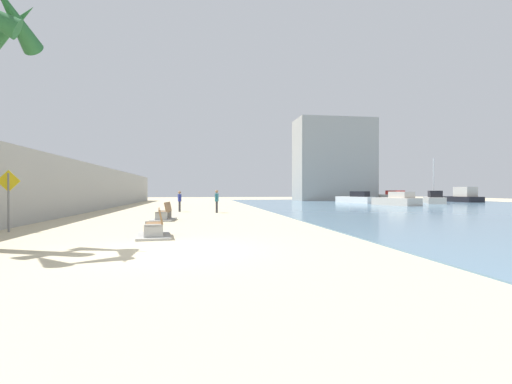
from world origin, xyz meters
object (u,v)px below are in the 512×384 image
object	(u,v)px
boat_far_right	(391,197)
boat_mid_bay	(462,197)
person_walking	(217,200)
person_standing	(180,200)
bench_near	(155,230)
boat_far_left	(434,199)
boat_nearest	(397,200)
pedestrian_sign	(9,193)
bench_far	(164,216)
boat_outer	(356,199)

from	to	relation	value
boat_far_right	boat_mid_bay	bearing A→B (deg)	-43.66
person_walking	person_standing	xyz separation A→B (m)	(-2.68, 1.65, -0.05)
bench_near	boat_far_left	world-z (taller)	boat_far_left
bench_near	boat_nearest	world-z (taller)	boat_nearest
boat_far_left	person_walking	bearing A→B (deg)	-151.75
bench_near	boat_mid_bay	distance (m)	49.27
person_standing	pedestrian_sign	size ratio (longest dim) A/B	0.65
boat_mid_bay	person_standing	bearing A→B (deg)	-154.53
boat_mid_bay	bench_near	bearing A→B (deg)	-138.34
person_walking	boat_far_left	xyz separation A→B (m)	(26.62, 14.30, -0.33)
bench_far	person_walking	size ratio (longest dim) A/B	1.34
bench_far	person_walking	bearing A→B (deg)	63.93
bench_near	pedestrian_sign	world-z (taller)	pedestrian_sign
boat_outer	person_walking	bearing A→B (deg)	-136.14
boat_outer	pedestrian_sign	world-z (taller)	pedestrian_sign
boat_outer	bench_near	bearing A→B (deg)	-123.93
bench_far	boat_mid_bay	xyz separation A→B (m)	(37.13, 25.46, 0.53)
person_walking	person_standing	distance (m)	3.14
boat_nearest	pedestrian_sign	size ratio (longest dim) A/B	2.26
pedestrian_sign	boat_nearest	bearing A→B (deg)	36.69
person_standing	boat_nearest	bearing A→B (deg)	19.51
pedestrian_sign	boat_far_left	bearing A→B (deg)	35.97
person_standing	boat_far_right	size ratio (longest dim) A/B	0.25
boat_nearest	boat_mid_bay	bearing A→B (deg)	33.17
bench_near	boat_outer	distance (m)	37.33
boat_far_left	boat_far_right	xyz separation A→B (m)	(0.61, 11.32, 0.02)
boat_far_left	bench_far	bearing A→B (deg)	-145.23
pedestrian_sign	boat_far_right	bearing A→B (deg)	45.85
boat_far_right	bench_far	bearing A→B (deg)	-133.51
bench_far	boat_far_left	xyz separation A→B (m)	(29.72, 20.63, 0.38)
person_walking	boat_far_left	bearing A→B (deg)	28.25
boat_nearest	pedestrian_sign	world-z (taller)	pedestrian_sign
pedestrian_sign	boat_mid_bay	bearing A→B (deg)	35.48
person_standing	boat_outer	distance (m)	26.02
boat_nearest	boat_far_left	xyz separation A→B (m)	(7.56, 4.96, 0.04)
person_walking	boat_outer	xyz separation A→B (m)	(18.06, 17.36, -0.36)
bench_near	boat_outer	size ratio (longest dim) A/B	0.40
person_standing	boat_far_right	xyz separation A→B (m)	(29.91, 23.98, -0.26)
bench_near	pedestrian_sign	distance (m)	6.33
person_standing	boat_far_right	world-z (taller)	boat_far_right
person_walking	pedestrian_sign	size ratio (longest dim) A/B	0.68
person_standing	pedestrian_sign	world-z (taller)	pedestrian_sign
boat_outer	pedestrian_sign	bearing A→B (deg)	-132.94
person_walking	boat_outer	bearing A→B (deg)	43.86
bench_near	bench_far	distance (m)	7.29
boat_nearest	pedestrian_sign	distance (m)	34.36
person_standing	boat_nearest	xyz separation A→B (m)	(21.74, 7.70, -0.32)
boat_far_left	boat_far_right	size ratio (longest dim) A/B	1.14
boat_far_left	boat_far_right	world-z (taller)	boat_far_left
bench_near	pedestrian_sign	size ratio (longest dim) A/B	0.93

